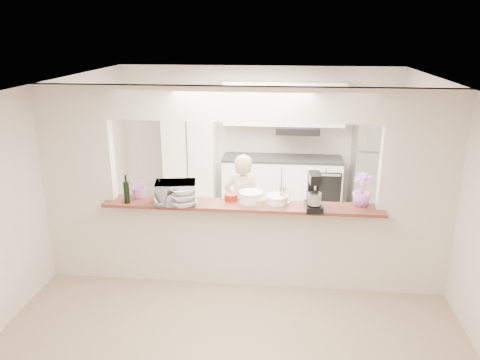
# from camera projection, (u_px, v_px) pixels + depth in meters

# --- Properties ---
(floor) EXTENTS (6.00, 6.00, 0.00)m
(floor) POSITION_uv_depth(u_px,v_px,m) (242.00, 281.00, 6.06)
(floor) COLOR gray
(floor) RESTS_ON ground
(tile_overlay) EXTENTS (5.00, 2.90, 0.01)m
(tile_overlay) POSITION_uv_depth(u_px,v_px,m) (252.00, 231.00, 7.52)
(tile_overlay) COLOR beige
(tile_overlay) RESTS_ON floor
(partition) EXTENTS (5.00, 0.15, 2.50)m
(partition) POSITION_uv_depth(u_px,v_px,m) (243.00, 172.00, 5.60)
(partition) COLOR beige
(partition) RESTS_ON floor
(bar_counter) EXTENTS (3.40, 0.38, 1.09)m
(bar_counter) POSITION_uv_depth(u_px,v_px,m) (242.00, 241.00, 5.87)
(bar_counter) COLOR beige
(bar_counter) RESTS_ON floor
(kitchen_cabinets) EXTENTS (3.15, 0.62, 2.25)m
(kitchen_cabinets) POSITION_uv_depth(u_px,v_px,m) (247.00, 154.00, 8.35)
(kitchen_cabinets) COLOR white
(kitchen_cabinets) RESTS_ON floor
(refrigerator) EXTENTS (0.75, 0.70, 1.70)m
(refrigerator) POSITION_uv_depth(u_px,v_px,m) (375.00, 166.00, 8.10)
(refrigerator) COLOR #9E9EA2
(refrigerator) RESTS_ON floor
(flower_left) EXTENTS (0.32, 0.28, 0.31)m
(flower_left) POSITION_uv_depth(u_px,v_px,m) (140.00, 186.00, 5.84)
(flower_left) COLOR #E478CB
(flower_left) RESTS_ON bar_counter
(wine_bottle_a) EXTENTS (0.07, 0.07, 0.36)m
(wine_bottle_a) POSITION_uv_depth(u_px,v_px,m) (127.00, 192.00, 5.67)
(wine_bottle_a) COLOR black
(wine_bottle_a) RESTS_ON bar_counter
(wine_bottle_b) EXTENTS (0.06, 0.06, 0.31)m
(wine_bottle_b) POSITION_uv_depth(u_px,v_px,m) (160.00, 193.00, 5.69)
(wine_bottle_b) COLOR black
(wine_bottle_b) RESTS_ON bar_counter
(toaster_oven) EXTENTS (0.53, 0.41, 0.27)m
(toaster_oven) POSITION_uv_depth(u_px,v_px,m) (176.00, 193.00, 5.66)
(toaster_oven) COLOR #B6B5BB
(toaster_oven) RESTS_ON bar_counter
(serving_bowls) EXTENTS (0.42, 0.42, 0.23)m
(serving_bowls) POSITION_uv_depth(u_px,v_px,m) (183.00, 196.00, 5.59)
(serving_bowls) COLOR white
(serving_bowls) RESTS_ON bar_counter
(plate_stack_a) EXTENTS (0.29, 0.29, 0.13)m
(plate_stack_a) POSITION_uv_depth(u_px,v_px,m) (251.00, 197.00, 5.72)
(plate_stack_a) COLOR white
(plate_stack_a) RESTS_ON bar_counter
(plate_stack_b) EXTENTS (0.27, 0.27, 0.10)m
(plate_stack_b) POSITION_uv_depth(u_px,v_px,m) (277.00, 199.00, 5.69)
(plate_stack_b) COLOR white
(plate_stack_b) RESTS_ON bar_counter
(red_bowl) EXTENTS (0.17, 0.17, 0.08)m
(red_bowl) POSITION_uv_depth(u_px,v_px,m) (231.00, 197.00, 5.80)
(red_bowl) COLOR maroon
(red_bowl) RESTS_ON bar_counter
(tan_bowl) EXTENTS (0.14, 0.14, 0.07)m
(tan_bowl) POSITION_uv_depth(u_px,v_px,m) (259.00, 201.00, 5.66)
(tan_bowl) COLOR tan
(tan_bowl) RESTS_ON bar_counter
(utensil_caddy) EXTENTS (0.28, 0.23, 0.23)m
(utensil_caddy) POSITION_uv_depth(u_px,v_px,m) (280.00, 195.00, 5.69)
(utensil_caddy) COLOR silver
(utensil_caddy) RESTS_ON bar_counter
(stand_mixer) EXTENTS (0.22, 0.33, 0.45)m
(stand_mixer) POSITION_uv_depth(u_px,v_px,m) (314.00, 193.00, 5.45)
(stand_mixer) COLOR black
(stand_mixer) RESTS_ON bar_counter
(flower_right) EXTENTS (0.27, 0.27, 0.40)m
(flower_right) POSITION_uv_depth(u_px,v_px,m) (362.00, 190.00, 5.57)
(flower_right) COLOR #BE66BE
(flower_right) RESTS_ON bar_counter
(person) EXTENTS (0.59, 0.44, 1.48)m
(person) POSITION_uv_depth(u_px,v_px,m) (243.00, 205.00, 6.59)
(person) COLOR beige
(person) RESTS_ON floor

